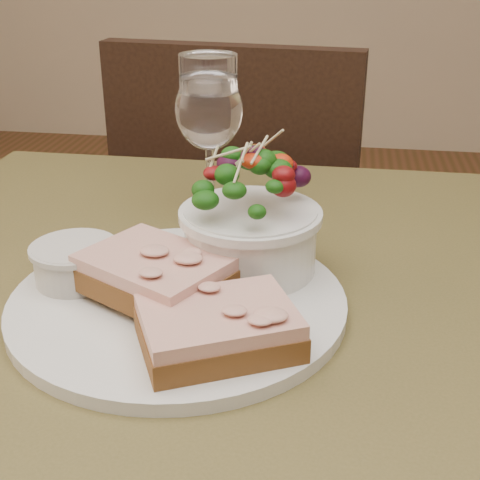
% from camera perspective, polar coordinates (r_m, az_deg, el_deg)
% --- Properties ---
extents(cafe_table, '(0.80, 0.80, 0.75)m').
position_cam_1_polar(cafe_table, '(0.68, -1.44, -12.56)').
color(cafe_table, '#4D4721').
rests_on(cafe_table, ground).
extents(chair_far, '(0.46, 0.46, 0.90)m').
position_cam_1_polar(chair_far, '(1.44, 1.12, -7.19)').
color(chair_far, black).
rests_on(chair_far, ground).
extents(dinner_plate, '(0.30, 0.30, 0.01)m').
position_cam_1_polar(dinner_plate, '(0.61, -5.30, -5.28)').
color(dinner_plate, silver).
rests_on(dinner_plate, cafe_table).
extents(sandwich_front, '(0.15, 0.13, 0.03)m').
position_cam_1_polar(sandwich_front, '(0.52, -1.86, -7.50)').
color(sandwich_front, '#472B12').
rests_on(sandwich_front, dinner_plate).
extents(sandwich_back, '(0.15, 0.14, 0.03)m').
position_cam_1_polar(sandwich_back, '(0.59, -7.25, -2.84)').
color(sandwich_back, '#472B12').
rests_on(sandwich_back, dinner_plate).
extents(ramekin, '(0.07, 0.07, 0.04)m').
position_cam_1_polar(ramekin, '(0.64, -13.90, -1.76)').
color(ramekin, beige).
rests_on(ramekin, dinner_plate).
extents(salad_bowl, '(0.12, 0.12, 0.13)m').
position_cam_1_polar(salad_bowl, '(0.62, 0.90, 2.44)').
color(salad_bowl, silver).
rests_on(salad_bowl, dinner_plate).
extents(garnish, '(0.05, 0.04, 0.02)m').
position_cam_1_polar(garnish, '(0.68, -8.80, -0.61)').
color(garnish, black).
rests_on(garnish, dinner_plate).
extents(wine_glass, '(0.08, 0.08, 0.18)m').
position_cam_1_polar(wine_glass, '(0.76, -2.66, 10.64)').
color(wine_glass, white).
rests_on(wine_glass, cafe_table).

